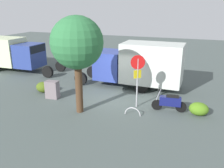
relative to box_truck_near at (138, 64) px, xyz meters
name	(u,v)px	position (x,y,z in m)	size (l,w,h in m)	color
ground_plane	(112,99)	(0.88, 2.68, -1.65)	(60.00, 60.00, 0.00)	#485350
box_truck_near	(138,64)	(0.00, 0.00, 0.00)	(7.18, 2.24, 3.04)	black
box_truck_far	(6,52)	(11.82, -0.64, -0.10)	(8.58, 2.33, 2.75)	black
motorcycle	(170,102)	(-2.58, 3.20, -1.13)	(1.81, 0.56, 1.20)	black
stop_sign	(138,73)	(-0.80, 3.27, 0.27)	(0.71, 0.33, 2.89)	#9E9EA3
street_tree	(77,44)	(1.81, 4.94, 1.92)	(2.59, 2.59, 4.92)	#47301E
utility_cabinet	(52,90)	(4.27, 3.78, -1.12)	(0.76, 0.48, 1.06)	slate
bike_rack_hoop	(133,115)	(-0.90, 4.38, -1.65)	(0.85, 0.85, 0.05)	#B7B7BC
shrub_near_sign	(44,87)	(5.38, 3.12, -1.31)	(1.00, 0.82, 0.68)	#455B18
shrub_mid_verge	(199,109)	(-4.03, 3.17, -1.32)	(0.97, 0.79, 0.66)	#4D7B1C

